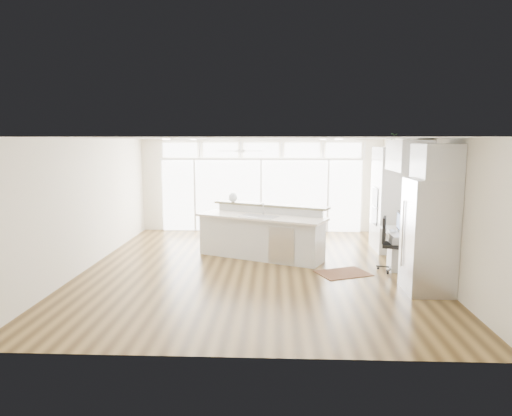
{
  "coord_description": "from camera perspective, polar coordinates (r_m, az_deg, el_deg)",
  "views": [
    {
      "loc": [
        0.43,
        -9.29,
        2.66
      ],
      "look_at": [
        -0.0,
        0.6,
        1.19
      ],
      "focal_mm": 32.0,
      "sensor_mm": 36.0,
      "label": 1
    }
  ],
  "objects": [
    {
      "name": "desk_nook",
      "position": [
        10.22,
        17.82,
        -4.84
      ],
      "size": [
        0.72,
        1.3,
        0.76
      ],
      "primitive_type": "cube",
      "color": "silver",
      "rests_on": "floor"
    },
    {
      "name": "ceiling",
      "position": [
        9.3,
        -0.15,
        8.71
      ],
      "size": [
        7.0,
        8.0,
        0.02
      ],
      "primitive_type": "cube",
      "color": "white",
      "rests_on": "wall_back"
    },
    {
      "name": "monitor",
      "position": [
        10.08,
        17.54,
        -1.57
      ],
      "size": [
        0.14,
        0.52,
        0.42
      ],
      "primitive_type": "cube",
      "rotation": [
        0.0,
        0.0,
        -0.11
      ],
      "color": "black",
      "rests_on": "desk_nook"
    },
    {
      "name": "oven_cabinet",
      "position": [
        11.51,
        16.26,
        1.09
      ],
      "size": [
        0.64,
        1.2,
        2.5
      ],
      "primitive_type": "cube",
      "color": "silver",
      "rests_on": "floor"
    },
    {
      "name": "ceiling_fan",
      "position": [
        12.12,
        -1.92,
        7.61
      ],
      "size": [
        1.16,
        1.16,
        0.32
      ],
      "primitive_type": "cube",
      "color": "white",
      "rests_on": "ceiling"
    },
    {
      "name": "floor",
      "position": [
        9.67,
        -0.14,
        -7.56
      ],
      "size": [
        7.0,
        8.0,
        0.02
      ],
      "primitive_type": "cube",
      "color": "#453015",
      "rests_on": "ground"
    },
    {
      "name": "office_chair",
      "position": [
        9.74,
        16.89,
        -4.41
      ],
      "size": [
        0.7,
        0.67,
        1.1
      ],
      "primitive_type": "cube",
      "rotation": [
        0.0,
        0.0,
        -0.29
      ],
      "color": "black",
      "rests_on": "floor"
    },
    {
      "name": "wall_front",
      "position": [
        5.46,
        -2.08,
        -5.42
      ],
      "size": [
        7.0,
        0.04,
        2.7
      ],
      "primitive_type": "cube",
      "color": "silver",
      "rests_on": "floor"
    },
    {
      "name": "potted_plant",
      "position": [
        11.42,
        16.55,
        7.94
      ],
      "size": [
        0.3,
        0.33,
        0.25
      ],
      "primitive_type": "imported",
      "rotation": [
        0.0,
        0.0,
        0.03
      ],
      "color": "#2A5524",
      "rests_on": "oven_cabinet"
    },
    {
      "name": "fridge_cabinet",
      "position": [
        8.4,
        21.63,
        5.42
      ],
      "size": [
        0.64,
        0.9,
        0.6
      ],
      "primitive_type": "cube",
      "color": "silver",
      "rests_on": "wall_right"
    },
    {
      "name": "wall_right",
      "position": [
        9.87,
        20.6,
        0.29
      ],
      "size": [
        0.04,
        8.0,
        2.7
      ],
      "primitive_type": "cube",
      "color": "silver",
      "rests_on": "floor"
    },
    {
      "name": "framed_photos",
      "position": [
        10.72,
        18.9,
        1.26
      ],
      "size": [
        0.06,
        0.22,
        0.8
      ],
      "primitive_type": "cube",
      "color": "black",
      "rests_on": "wall_right"
    },
    {
      "name": "transom_row",
      "position": [
        13.24,
        0.64,
        7.25
      ],
      "size": [
        5.9,
        0.06,
        0.4
      ],
      "primitive_type": "cube",
      "color": "white",
      "rests_on": "wall_back"
    },
    {
      "name": "wall_back",
      "position": [
        13.36,
        0.64,
        2.84
      ],
      "size": [
        7.0,
        0.04,
        2.7
      ],
      "primitive_type": "cube",
      "color": "silver",
      "rests_on": "floor"
    },
    {
      "name": "refrigerator",
      "position": [
        8.54,
        20.78,
        -3.3
      ],
      "size": [
        0.76,
        0.9,
        2.0
      ],
      "primitive_type": "cube",
      "color": "silver",
      "rests_on": "floor"
    },
    {
      "name": "rug",
      "position": [
        9.45,
        10.84,
        -8.0
      ],
      "size": [
        1.2,
        1.06,
        0.01
      ],
      "primitive_type": "cube",
      "rotation": [
        0.0,
        0.0,
        0.41
      ],
      "color": "#3D2013",
      "rests_on": "floor"
    },
    {
      "name": "fishbowl",
      "position": [
        11.05,
        -2.89,
        1.34
      ],
      "size": [
        0.31,
        0.31,
        0.22
      ],
      "primitive_type": "sphere",
      "rotation": [
        0.0,
        0.0,
        -0.59
      ],
      "color": "silver",
      "rests_on": "kitchen_island"
    },
    {
      "name": "upper_cabinets",
      "position": [
        9.98,
        18.56,
        6.25
      ],
      "size": [
        0.64,
        1.3,
        0.64
      ],
      "primitive_type": "cube",
      "color": "silver",
      "rests_on": "wall_right"
    },
    {
      "name": "desk_window",
      "position": [
        10.12,
        19.93,
        1.66
      ],
      "size": [
        0.04,
        0.85,
        0.85
      ],
      "primitive_type": "cube",
      "color": "white",
      "rests_on": "wall_right"
    },
    {
      "name": "glass_wall",
      "position": [
        13.33,
        0.63,
        1.53
      ],
      "size": [
        5.8,
        0.06,
        2.08
      ],
      "primitive_type": "cube",
      "color": "white",
      "rests_on": "wall_back"
    },
    {
      "name": "keyboard",
      "position": [
        10.07,
        16.55,
        -2.72
      ],
      "size": [
        0.14,
        0.33,
        0.02
      ],
      "primitive_type": "cube",
      "rotation": [
        0.0,
        0.0,
        -0.06
      ],
      "color": "silver",
      "rests_on": "desk_nook"
    },
    {
      "name": "wall_left",
      "position": [
        10.17,
        -20.26,
        0.53
      ],
      "size": [
        0.04,
        8.0,
        2.7
      ],
      "primitive_type": "cube",
      "color": "silver",
      "rests_on": "floor"
    },
    {
      "name": "recessed_lights",
      "position": [
        9.5,
        -0.09,
        8.59
      ],
      "size": [
        3.4,
        3.0,
        0.02
      ],
      "primitive_type": "cube",
      "color": "#F5E2D0",
      "rests_on": "ceiling"
    },
    {
      "name": "kitchen_island",
      "position": [
        10.37,
        0.61,
        -3.04
      ],
      "size": [
        3.17,
        2.24,
        1.18
      ],
      "primitive_type": "cube",
      "rotation": [
        0.0,
        0.0,
        -0.42
      ],
      "color": "silver",
      "rests_on": "floor"
    }
  ]
}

